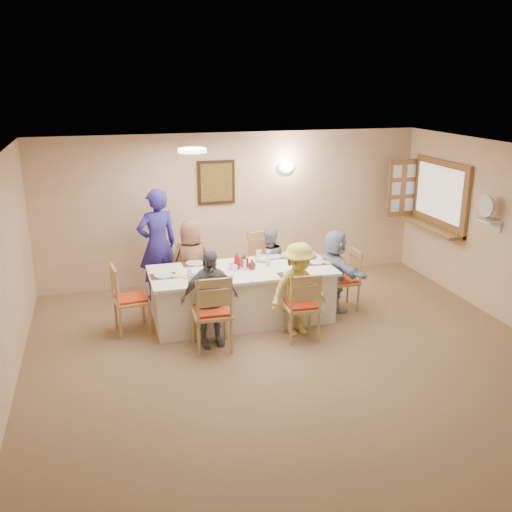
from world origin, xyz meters
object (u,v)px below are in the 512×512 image
object	(u,v)px
dining_table	(242,294)
caregiver	(158,245)
chair_front_left	(212,311)
chair_front_right	(301,304)
desk_fan	(488,211)
diner_front_left	(210,298)
diner_back_left	(192,264)
diner_right_end	(335,270)
chair_left_end	(131,298)
diner_front_right	(298,289)
serving_hatch	(440,195)
condiment_ketchup	(237,261)
chair_back_right	(266,265)
chair_right_end	(343,280)
diner_back_right	(269,263)
chair_back_left	(191,275)

from	to	relation	value
dining_table	caregiver	size ratio (longest dim) A/B	1.47
dining_table	chair_front_left	size ratio (longest dim) A/B	2.50
chair_front_right	caregiver	bearing A→B (deg)	-46.78
desk_fan	dining_table	distance (m)	3.67
dining_table	diner_front_left	size ratio (longest dim) A/B	2.00
diner_back_left	diner_right_end	bearing A→B (deg)	165.88
desk_fan	chair_left_end	distance (m)	5.12
diner_front_left	chair_front_right	bearing A→B (deg)	-13.17
chair_front_right	diner_front_right	size ratio (longest dim) A/B	0.74
serving_hatch	diner_right_end	distance (m)	2.37
diner_front_right	condiment_ketchup	size ratio (longest dim) A/B	5.23
chair_back_right	chair_right_end	bearing A→B (deg)	-49.84
desk_fan	condiment_ketchup	bearing A→B (deg)	168.24
diner_front_right	diner_back_right	bearing A→B (deg)	78.19
chair_front_right	serving_hatch	bearing A→B (deg)	-150.47
condiment_ketchup	chair_back_right	bearing A→B (deg)	49.15
desk_fan	diner_right_end	size ratio (longest dim) A/B	0.24
chair_right_end	caregiver	size ratio (longest dim) A/B	0.52
chair_back_right	diner_front_right	world-z (taller)	diner_front_right
chair_right_end	chair_front_left	bearing A→B (deg)	-70.57
chair_left_end	chair_back_left	bearing A→B (deg)	-57.26
chair_back_right	chair_front_right	distance (m)	1.60
diner_front_left	condiment_ketchup	world-z (taller)	diner_front_left
diner_back_left	condiment_ketchup	world-z (taller)	diner_back_left
chair_left_end	condiment_ketchup	distance (m)	1.54
chair_right_end	caregiver	distance (m)	2.87
chair_front_left	chair_right_end	xyz separation A→B (m)	(2.15, 0.80, -0.06)
diner_right_end	condiment_ketchup	size ratio (longest dim) A/B	4.98
chair_front_right	diner_back_left	size ratio (longest dim) A/B	0.70
chair_front_right	diner_back_right	xyz separation A→B (m)	(0.00, 1.48, 0.10)
condiment_ketchup	chair_front_left	bearing A→B (deg)	-122.79
chair_back_right	diner_front_left	size ratio (longest dim) A/B	0.79
desk_fan	caregiver	bearing A→B (deg)	157.56
chair_left_end	condiment_ketchup	size ratio (longest dim) A/B	3.95
chair_back_left	chair_back_right	world-z (taller)	chair_back_right
chair_front_right	diner_right_end	size ratio (longest dim) A/B	0.77
serving_hatch	diner_front_right	size ratio (longest dim) A/B	1.16
serving_hatch	caregiver	distance (m)	4.64
condiment_ketchup	serving_hatch	bearing A→B (deg)	9.92
chair_front_right	chair_right_end	bearing A→B (deg)	-136.92
dining_table	condiment_ketchup	distance (m)	0.51
chair_front_right	dining_table	bearing A→B (deg)	-50.15
dining_table	chair_back_left	distance (m)	1.00
chair_front_left	diner_back_right	bearing A→B (deg)	-127.44
chair_back_left	diner_front_left	world-z (taller)	diner_front_left
chair_right_end	diner_back_right	size ratio (longest dim) A/B	0.79
chair_right_end	caregiver	bearing A→B (deg)	-114.84
diner_back_right	diner_front_left	xyz separation A→B (m)	(-1.20, -1.36, 0.07)
chair_back_left	chair_front_right	distance (m)	2.00
dining_table	chair_back_right	world-z (taller)	chair_back_right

